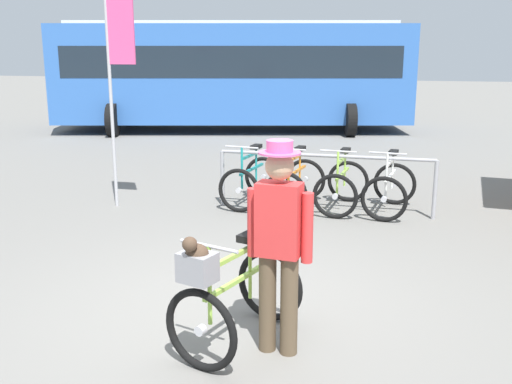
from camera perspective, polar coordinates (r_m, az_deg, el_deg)
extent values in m
plane|color=slate|center=(5.76, -2.42, -10.87)|extent=(80.00, 80.00, 0.00)
cylinder|color=#99999E|center=(9.16, -3.24, 1.31)|extent=(0.06, 0.06, 0.85)
cylinder|color=#99999E|center=(8.77, 16.81, 0.17)|extent=(0.06, 0.06, 0.85)
cylinder|color=#99999E|center=(8.75, 6.64, 3.48)|extent=(3.15, 0.12, 0.05)
torus|color=black|center=(9.70, 0.73, 1.46)|extent=(0.66, 0.18, 0.66)
cylinder|color=#B7B7BC|center=(9.70, 0.73, 1.46)|extent=(0.09, 0.07, 0.08)
torus|color=black|center=(8.78, -1.66, 0.14)|extent=(0.66, 0.18, 0.66)
cylinder|color=#B7B7BC|center=(8.78, -1.66, 0.14)|extent=(0.09, 0.07, 0.08)
cube|color=teal|center=(9.19, -0.41, 2.20)|extent=(0.18, 0.91, 0.04)
cube|color=teal|center=(9.11, -0.53, 3.53)|extent=(0.13, 0.61, 0.04)
cylinder|color=teal|center=(9.35, 0.01, 2.71)|extent=(0.03, 0.03, 0.55)
cube|color=black|center=(9.30, 0.01, 4.38)|extent=(0.16, 0.26, 0.06)
cylinder|color=teal|center=(8.83, -1.36, 2.31)|extent=(0.03, 0.03, 0.63)
cylinder|color=#B7B7BC|center=(8.77, -1.37, 4.32)|extent=(0.52, 0.11, 0.03)
torus|color=black|center=(9.57, 4.77, 1.24)|extent=(0.67, 0.18, 0.66)
cylinder|color=#B7B7BC|center=(9.57, 4.77, 1.24)|extent=(0.09, 0.07, 0.08)
torus|color=black|center=(8.62, 2.86, -0.13)|extent=(0.67, 0.18, 0.66)
cylinder|color=#B7B7BC|center=(8.62, 2.86, -0.13)|extent=(0.09, 0.07, 0.08)
cube|color=orange|center=(9.05, 3.89, 1.98)|extent=(0.17, 0.91, 0.04)
cube|color=orange|center=(8.96, 3.81, 3.33)|extent=(0.12, 0.61, 0.04)
cylinder|color=orange|center=(9.21, 4.23, 2.50)|extent=(0.03, 0.03, 0.55)
cube|color=black|center=(9.16, 4.26, 4.19)|extent=(0.15, 0.25, 0.06)
cylinder|color=orange|center=(8.67, 3.13, 2.07)|extent=(0.03, 0.03, 0.63)
cylinder|color=#B7B7BC|center=(8.61, 3.16, 4.13)|extent=(0.52, 0.10, 0.03)
torus|color=black|center=(9.49, 8.83, 1.02)|extent=(0.66, 0.15, 0.66)
cylinder|color=#B7B7BC|center=(9.49, 8.83, 1.02)|extent=(0.09, 0.07, 0.08)
torus|color=black|center=(8.51, 7.60, -0.42)|extent=(0.66, 0.15, 0.66)
cylinder|color=#B7B7BC|center=(8.51, 7.60, -0.42)|extent=(0.09, 0.07, 0.08)
cube|color=#9ED14C|center=(8.95, 8.30, 1.74)|extent=(0.13, 0.92, 0.04)
cube|color=#9ED14C|center=(8.86, 8.29, 3.10)|extent=(0.10, 0.61, 0.04)
cylinder|color=#9ED14C|center=(9.12, 8.53, 2.27)|extent=(0.03, 0.03, 0.55)
cube|color=black|center=(9.07, 8.59, 3.98)|extent=(0.14, 0.25, 0.06)
cylinder|color=#9ED14C|center=(8.56, 7.83, 1.82)|extent=(0.03, 0.03, 0.63)
cylinder|color=#B7B7BC|center=(8.50, 7.90, 3.90)|extent=(0.52, 0.08, 0.03)
torus|color=black|center=(9.45, 13.17, 0.76)|extent=(0.67, 0.18, 0.66)
cylinder|color=#B7B7BC|center=(9.45, 13.17, 0.76)|extent=(0.09, 0.07, 0.08)
torus|color=black|center=(8.47, 12.18, -0.68)|extent=(0.67, 0.18, 0.66)
cylinder|color=#B7B7BC|center=(8.47, 12.18, -0.68)|extent=(0.09, 0.07, 0.08)
cube|color=silver|center=(8.91, 12.78, 1.48)|extent=(0.17, 0.91, 0.04)
cube|color=silver|center=(8.82, 12.81, 2.85)|extent=(0.12, 0.61, 0.04)
cylinder|color=silver|center=(9.08, 12.97, 2.02)|extent=(0.03, 0.03, 0.55)
cube|color=black|center=(9.03, 13.06, 3.73)|extent=(0.15, 0.25, 0.06)
cylinder|color=silver|center=(8.52, 12.42, 1.56)|extent=(0.03, 0.03, 0.63)
cylinder|color=#B7B7BC|center=(8.46, 12.53, 3.65)|extent=(0.52, 0.10, 0.03)
torus|color=black|center=(5.36, 1.33, -8.93)|extent=(0.64, 0.27, 0.66)
cylinder|color=#B7B7BC|center=(5.36, 1.33, -8.93)|extent=(0.10, 0.08, 0.08)
torus|color=black|center=(4.60, -5.33, -13.07)|extent=(0.64, 0.27, 0.66)
cylinder|color=#B7B7BC|center=(4.60, -5.33, -13.07)|extent=(0.10, 0.08, 0.08)
cube|color=#9ED14C|center=(4.88, -1.74, -8.46)|extent=(0.33, 0.88, 0.04)
cube|color=#9ED14C|center=(4.76, -2.10, -6.14)|extent=(0.23, 0.59, 0.04)
cylinder|color=#9ED14C|center=(5.00, -0.57, -7.26)|extent=(0.03, 0.03, 0.55)
cube|color=black|center=(4.91, -0.58, -4.26)|extent=(0.19, 0.27, 0.06)
cylinder|color=#9ED14C|center=(4.55, -4.48, -8.96)|extent=(0.03, 0.03, 0.63)
cylinder|color=#B7B7BC|center=(4.44, -4.56, -5.21)|extent=(0.50, 0.20, 0.03)
cube|color=gray|center=(4.37, -5.65, -7.20)|extent=(0.31, 0.27, 0.22)
ellipsoid|color=#4C3828|center=(4.34, -5.68, -5.97)|extent=(0.22, 0.21, 0.16)
sphere|color=#4C3828|center=(4.25, -6.38, -5.01)|extent=(0.11, 0.11, 0.11)
cylinder|color=brown|center=(4.83, 1.11, -10.56)|extent=(0.14, 0.14, 0.82)
cylinder|color=brown|center=(4.78, 3.19, -10.84)|extent=(0.14, 0.14, 0.82)
cube|color=red|center=(4.56, 2.22, -2.67)|extent=(0.36, 0.24, 0.58)
cylinder|color=red|center=(4.66, -0.29, -2.94)|extent=(0.09, 0.09, 0.55)
cylinder|color=red|center=(4.54, 4.95, -3.47)|extent=(0.09, 0.09, 0.55)
sphere|color=tan|center=(4.46, 2.27, 2.51)|extent=(0.22, 0.22, 0.22)
cylinder|color=#E05999|center=(4.44, 2.29, 3.77)|extent=(0.32, 0.32, 0.02)
cylinder|color=#E05999|center=(4.43, 2.29, 4.41)|extent=(0.20, 0.20, 0.09)
cube|color=#3366B7|center=(17.48, -2.22, 11.32)|extent=(10.31, 4.67, 2.70)
cube|color=#19232D|center=(17.47, -2.23, 12.46)|extent=(9.53, 4.51, 0.84)
cube|color=silver|center=(17.48, -2.27, 15.87)|extent=(9.28, 4.21, 0.08)
cylinder|color=black|center=(16.79, -13.58, 6.73)|extent=(0.44, 0.93, 0.90)
cylinder|color=black|center=(19.21, -11.87, 7.67)|extent=(0.44, 0.93, 0.90)
cylinder|color=black|center=(16.53, 9.06, 6.84)|extent=(0.44, 0.93, 0.90)
cylinder|color=black|center=(18.98, 7.90, 7.76)|extent=(0.44, 0.93, 0.90)
cylinder|color=#B2B2B7|center=(9.18, -13.73, 8.39)|extent=(0.05, 0.05, 3.20)
cube|color=#E54C8C|center=(9.05, -12.83, 15.03)|extent=(0.40, 0.03, 1.00)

